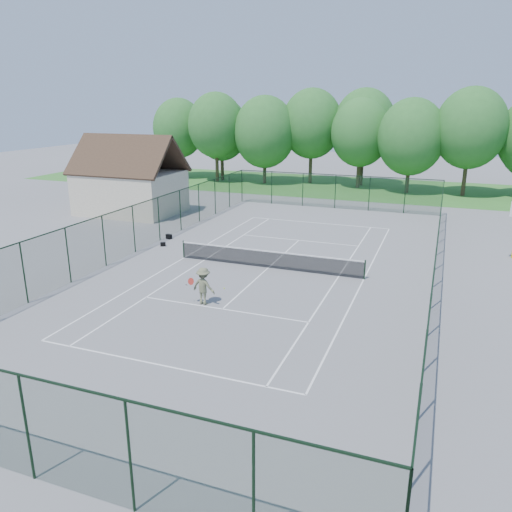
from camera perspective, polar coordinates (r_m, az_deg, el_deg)
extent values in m
plane|color=gray|center=(28.83, 1.41, -1.36)|extent=(140.00, 140.00, 0.00)
cube|color=#3A7F2F|center=(57.26, 11.51, 7.67)|extent=(80.00, 16.00, 0.01)
cube|color=white|center=(39.82, 7.10, 3.77)|extent=(10.97, 0.08, 0.01)
cube|color=white|center=(18.95, -10.88, -12.13)|extent=(10.97, 0.08, 0.01)
cube|color=white|center=(34.67, 4.92, 1.81)|extent=(8.23, 0.08, 0.01)
cube|color=white|center=(23.28, -3.86, -6.06)|extent=(8.23, 0.08, 0.01)
cube|color=white|center=(27.61, 12.22, -2.61)|extent=(0.08, 23.77, 0.01)
cube|color=white|center=(30.98, -8.21, -0.20)|extent=(0.08, 23.77, 0.01)
cube|color=white|center=(27.82, 9.44, -2.30)|extent=(0.08, 23.77, 0.01)
cube|color=white|center=(30.36, -5.94, -0.47)|extent=(0.08, 23.77, 0.01)
cube|color=white|center=(28.83, 1.41, -1.36)|extent=(0.08, 12.80, 0.01)
cylinder|color=black|center=(30.83, -8.27, 0.77)|extent=(0.08, 0.08, 1.10)
cylinder|color=black|center=(27.43, 12.32, -1.54)|extent=(0.08, 0.08, 1.10)
cube|color=black|center=(28.67, 1.41, -0.42)|extent=(11.00, 0.02, 0.96)
cube|color=white|center=(28.52, 1.42, 0.54)|extent=(11.00, 0.05, 0.07)
cube|color=#15341C|center=(45.37, 9.05, 7.27)|extent=(18.00, 0.02, 3.00)
cube|color=#15341C|center=(14.18, -24.74, -17.44)|extent=(18.00, 0.02, 3.00)
cube|color=#15341C|center=(26.92, 19.82, -0.42)|extent=(0.02, 36.00, 3.00)
cube|color=#15341C|center=(32.38, -13.79, 2.99)|extent=(0.02, 36.00, 3.00)
cube|color=black|center=(45.14, 9.14, 9.15)|extent=(18.00, 0.05, 0.05)
cube|color=black|center=(13.43, -25.55, -12.12)|extent=(18.00, 0.05, 0.05)
cube|color=black|center=(26.53, 20.14, 2.66)|extent=(0.05, 36.00, 0.05)
cube|color=black|center=(32.06, -13.98, 5.59)|extent=(0.05, 36.00, 0.05)
cube|color=beige|center=(44.29, -14.11, 7.06)|extent=(8.00, 6.00, 3.50)
cube|color=#453122|center=(45.09, -13.33, 11.46)|extent=(8.60, 3.27, 3.27)
cube|color=#453122|center=(42.65, -15.59, 10.99)|extent=(8.60, 3.27, 3.27)
cylinder|color=#483925|center=(61.75, -3.88, 10.62)|extent=(0.40, 0.40, 4.20)
ellipsoid|color=#347931|center=(61.43, -3.96, 14.23)|extent=(6.40, 6.40, 7.40)
cylinder|color=#483925|center=(56.96, 11.64, 9.75)|extent=(0.40, 0.40, 4.20)
ellipsoid|color=#347931|center=(56.60, 11.88, 13.66)|extent=(6.40, 6.40, 7.40)
cube|color=black|center=(35.39, -9.92, 2.20)|extent=(0.46, 0.35, 0.33)
cube|color=black|center=(33.69, -10.59, 1.33)|extent=(0.38, 0.32, 0.26)
imported|color=#676A4A|center=(23.61, -6.02, -3.43)|extent=(1.24, 0.82, 1.80)
sphere|color=#B4E526|center=(23.63, -3.65, -3.71)|extent=(0.07, 0.07, 0.07)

